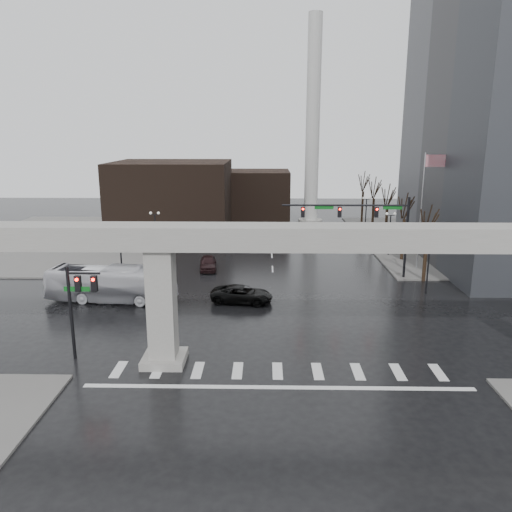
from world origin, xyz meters
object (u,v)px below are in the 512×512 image
(signal_mast_arm, at_px, (368,220))
(pickup_truck, at_px, (242,294))
(city_bus, at_px, (111,284))
(far_car, at_px, (208,263))

(signal_mast_arm, xyz_separation_m, pickup_truck, (-11.72, -7.37, -5.11))
(pickup_truck, height_order, city_bus, city_bus)
(pickup_truck, distance_m, far_car, 10.96)
(signal_mast_arm, distance_m, city_bus, 24.26)
(signal_mast_arm, height_order, city_bus, signal_mast_arm)
(city_bus, bearing_deg, pickup_truck, -84.92)
(signal_mast_arm, height_order, far_car, signal_mast_arm)
(pickup_truck, bearing_deg, signal_mast_arm, -49.75)
(pickup_truck, relative_size, far_car, 1.22)
(signal_mast_arm, distance_m, far_car, 16.76)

